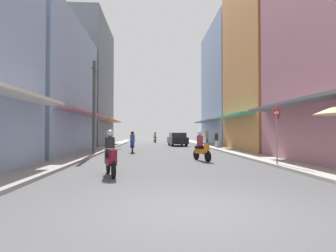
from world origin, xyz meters
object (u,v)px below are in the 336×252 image
motorbike_blue (132,143)px  pedestrian_crossing (207,137)px  parked_car (177,139)px  utility_pole (94,107)px  pedestrian_midway (217,140)px  motorbike_orange (202,147)px  motorbike_maroon (111,155)px  motorbike_white (155,138)px  street_sign_no_entry (277,127)px

motorbike_blue → pedestrian_crossing: bearing=53.0°
parked_car → utility_pole: 14.07m
pedestrian_midway → utility_pole: utility_pole is taller
parked_car → pedestrian_midway: pedestrian_midway is taller
motorbike_orange → utility_pole: 7.83m
motorbike_blue → pedestrian_midway: pedestrian_midway is taller
parked_car → motorbike_maroon: bearing=-101.4°
motorbike_orange → parked_car: size_ratio=0.41×
motorbike_blue → motorbike_maroon: size_ratio=1.03×
motorbike_maroon → parked_car: size_ratio=0.42×
motorbike_maroon → parked_car: bearing=78.6°
pedestrian_crossing → pedestrian_midway: 5.39m
motorbike_white → motorbike_blue: size_ratio=0.99×
motorbike_orange → street_sign_no_entry: (2.82, -2.70, 1.01)m
motorbike_orange → utility_pole: utility_pole is taller
pedestrian_crossing → motorbike_white: bearing=120.5°
motorbike_white → motorbike_maroon: (-1.79, -30.54, 0.00)m
parked_car → motorbike_white: bearing=103.8°
pedestrian_midway → utility_pole: bearing=-144.5°
motorbike_white → motorbike_maroon: same height
parked_car → street_sign_no_entry: size_ratio=1.59×
motorbike_white → motorbike_maroon: bearing=-93.4°
motorbike_white → motorbike_blue: 19.83m
utility_pole → street_sign_no_entry: (9.20, -6.51, -1.44)m
pedestrian_midway → street_sign_no_entry: (-0.49, -13.42, 0.92)m
street_sign_no_entry → pedestrian_crossing: bearing=87.9°
motorbike_white → pedestrian_crossing: size_ratio=1.03×
motorbike_blue → street_sign_no_entry: bearing=-52.0°
pedestrian_midway → utility_pole: (-9.69, -6.91, 2.36)m
motorbike_blue → pedestrian_crossing: (7.55, 10.01, 0.28)m
motorbike_orange → street_sign_no_entry: bearing=-43.8°
utility_pole → street_sign_no_entry: 11.37m
motorbike_orange → motorbike_blue: 7.31m
street_sign_no_entry → parked_car: bearing=98.0°
motorbike_blue → motorbike_maroon: same height
utility_pole → street_sign_no_entry: utility_pole is taller
motorbike_orange → motorbike_maroon: size_ratio=0.99×
motorbike_orange → parked_car: bearing=89.4°
motorbike_orange → motorbike_white: (-2.23, 25.83, 0.00)m
parked_car → street_sign_no_entry: (2.64, -18.72, 0.98)m
parked_car → street_sign_no_entry: bearing=-82.0°
motorbike_maroon → pedestrian_midway: size_ratio=1.09×
pedestrian_midway → street_sign_no_entry: 13.46m
motorbike_orange → pedestrian_crossing: bearing=77.7°
motorbike_blue → utility_pole: 4.08m
utility_pole → motorbike_maroon: bearing=-74.5°
motorbike_white → motorbike_orange: bearing=-85.1°
motorbike_blue → street_sign_no_entry: (6.87, -8.78, 1.01)m
parked_car → pedestrian_crossing: bearing=1.4°
pedestrian_midway → motorbike_maroon: bearing=-115.4°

